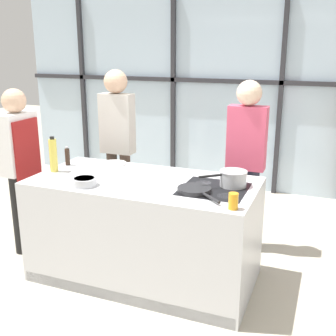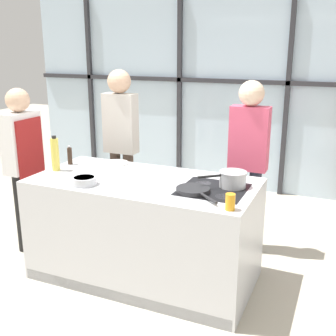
# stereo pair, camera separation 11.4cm
# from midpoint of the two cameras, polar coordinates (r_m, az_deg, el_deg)

# --- Properties ---
(ground_plane) EXTENTS (18.00, 18.00, 0.00)m
(ground_plane) POSITION_cam_midpoint_polar(r_m,az_deg,el_deg) (3.96, -2.29, -14.28)
(ground_plane) COLOR #BCB29E
(back_window_wall) EXTENTS (6.40, 0.10, 2.80)m
(back_window_wall) POSITION_cam_midpoint_polar(r_m,az_deg,el_deg) (6.06, 9.16, 10.28)
(back_window_wall) COLOR silver
(back_window_wall) RESTS_ON ground_plane
(demo_island) EXTENTS (1.92, 0.94, 0.91)m
(demo_island) POSITION_cam_midpoint_polar(r_m,az_deg,el_deg) (3.75, -2.36, -8.28)
(demo_island) COLOR silver
(demo_island) RESTS_ON ground_plane
(chef) EXTENTS (0.23, 0.40, 1.63)m
(chef) POSITION_cam_midpoint_polar(r_m,az_deg,el_deg) (4.35, -18.21, 1.08)
(chef) COLOR black
(chef) RESTS_ON ground_plane
(spectator_far_left) EXTENTS (0.36, 0.25, 1.78)m
(spectator_far_left) POSITION_cam_midpoint_polar(r_m,az_deg,el_deg) (4.60, -5.69, 4.21)
(spectator_far_left) COLOR #47382D
(spectator_far_left) RESTS_ON ground_plane
(spectator_center_left) EXTENTS (0.37, 0.24, 1.71)m
(spectator_center_left) POSITION_cam_midpoint_polar(r_m,az_deg,el_deg) (4.13, 11.61, 1.84)
(spectator_center_left) COLOR #232838
(spectator_center_left) RESTS_ON ground_plane
(frying_pan) EXTENTS (0.40, 0.37, 0.04)m
(frying_pan) POSITION_cam_midpoint_polar(r_m,az_deg,el_deg) (3.28, 4.46, -2.99)
(frying_pan) COLOR #232326
(frying_pan) RESTS_ON demo_island
(saucepan) EXTENTS (0.35, 0.31, 0.13)m
(saucepan) POSITION_cam_midpoint_polar(r_m,az_deg,el_deg) (3.44, 9.68, -1.44)
(saucepan) COLOR silver
(saucepan) RESTS_ON demo_island
(white_plate) EXTENTS (0.25, 0.25, 0.01)m
(white_plate) POSITION_cam_midpoint_polar(r_m,az_deg,el_deg) (4.09, -6.33, 0.66)
(white_plate) COLOR white
(white_plate) RESTS_ON demo_island
(mixing_bowl) EXTENTS (0.20, 0.20, 0.07)m
(mixing_bowl) POSITION_cam_midpoint_polar(r_m,az_deg,el_deg) (3.50, -10.37, -1.68)
(mixing_bowl) COLOR silver
(mixing_bowl) RESTS_ON demo_island
(oil_bottle) EXTENTS (0.07, 0.07, 0.32)m
(oil_bottle) POSITION_cam_midpoint_polar(r_m,az_deg,el_deg) (3.93, -14.23, 1.83)
(oil_bottle) COLOR #E0CC4C
(oil_bottle) RESTS_ON demo_island
(pepper_grinder) EXTENTS (0.04, 0.04, 0.19)m
(pepper_grinder) POSITION_cam_midpoint_polar(r_m,az_deg,el_deg) (4.13, -12.39, 1.66)
(pepper_grinder) COLOR #332319
(pepper_grinder) RESTS_ON demo_island
(juice_glass_near) EXTENTS (0.07, 0.07, 0.12)m
(juice_glass_near) POSITION_cam_midpoint_polar(r_m,az_deg,el_deg) (2.96, 9.53, -4.56)
(juice_glass_near) COLOR orange
(juice_glass_near) RESTS_ON demo_island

